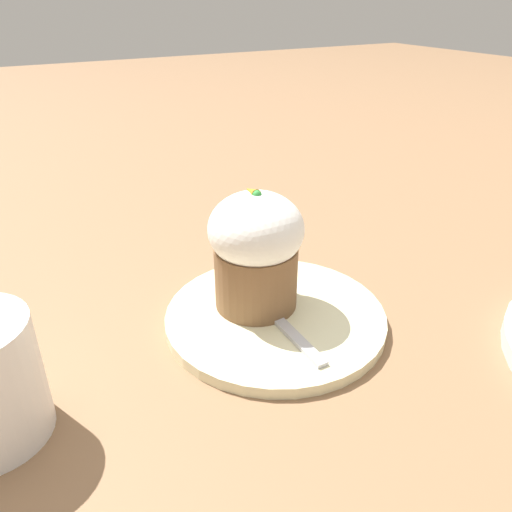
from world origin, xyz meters
The scene contains 4 objects.
ground_plane centered at (0.00, 0.00, 0.00)m, with size 4.00×4.00×0.00m, color #846042.
dessert_plate centered at (0.00, 0.00, 0.01)m, with size 0.20×0.20×0.01m.
carrot_cake centered at (0.02, 0.01, 0.07)m, with size 0.09×0.09×0.11m.
spoon centered at (0.00, 0.01, 0.01)m, with size 0.12×0.04×0.01m.
Camera 1 is at (-0.33, 0.20, 0.27)m, focal length 35.00 mm.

